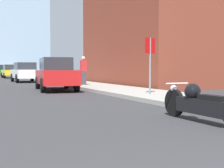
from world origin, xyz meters
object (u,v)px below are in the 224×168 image
at_px(motorcycle, 200,103).
at_px(pedestrian, 83,70).
at_px(parked_car_red, 56,74).
at_px(parked_car_green, 0,70).
at_px(parked_car_white, 25,72).
at_px(parked_car_yellow, 11,71).
at_px(stop_sign, 150,56).

relative_size(motorcycle, pedestrian, 1.49).
distance_m(parked_car_red, parked_car_green, 34.52).
bearing_deg(pedestrian, parked_car_red, -138.76).
bearing_deg(pedestrian, parked_car_white, 103.86).
bearing_deg(parked_car_white, parked_car_yellow, 88.26).
height_order(motorcycle, parked_car_green, parked_car_green).
height_order(parked_car_green, stop_sign, stop_sign).
distance_m(parked_car_red, parked_car_yellow, 22.17).
relative_size(parked_car_yellow, stop_sign, 1.98).
xyz_separation_m(parked_car_red, parked_car_yellow, (0.12, 22.17, -0.07)).
xyz_separation_m(parked_car_yellow, pedestrian, (2.05, -20.27, 0.25)).
height_order(motorcycle, parked_car_white, parked_car_white).
xyz_separation_m(motorcycle, parked_car_yellow, (-0.34, 32.90, 0.38)).
bearing_deg(parked_car_yellow, pedestrian, -84.72).
height_order(parked_car_red, stop_sign, stop_sign).
distance_m(motorcycle, pedestrian, 12.76).
bearing_deg(pedestrian, parked_car_green, 94.01).
height_order(parked_car_yellow, parked_car_green, parked_car_green).
height_order(parked_car_white, pedestrian, pedestrian).
bearing_deg(stop_sign, parked_car_yellow, 94.49).
relative_size(parked_car_red, parked_car_yellow, 1.09).
bearing_deg(parked_car_yellow, parked_car_white, -90.97).
xyz_separation_m(motorcycle, parked_car_white, (-0.44, 21.33, 0.42)).
height_order(parked_car_red, parked_car_yellow, parked_car_red).
bearing_deg(parked_car_white, parked_car_green, 89.05).
height_order(parked_car_green, pedestrian, pedestrian).
xyz_separation_m(parked_car_green, stop_sign, (2.41, -40.14, 0.82)).
xyz_separation_m(stop_sign, pedestrian, (-0.13, 7.53, -0.59)).
bearing_deg(parked_car_green, parked_car_red, -95.24).
relative_size(motorcycle, parked_car_red, 0.55).
xyz_separation_m(parked_car_white, parked_car_green, (-0.14, 23.91, -0.02)).
height_order(parked_car_red, parked_car_white, parked_car_red).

